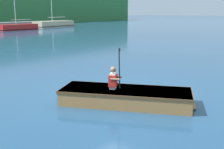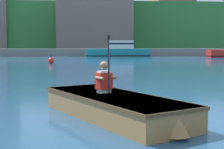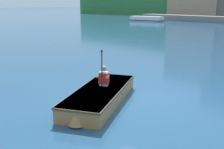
# 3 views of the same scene
# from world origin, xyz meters

# --- Properties ---
(ground_plane) EXTENTS (300.00, 300.00, 0.00)m
(ground_plane) POSITION_xyz_m (0.00, 0.00, 0.00)
(ground_plane) COLOR navy
(moored_boat_dock_west_end) EXTENTS (5.61, 2.49, 0.76)m
(moored_boat_dock_west_end) POSITION_xyz_m (-23.29, 30.09, 0.35)
(moored_boat_dock_west_end) COLOR white
(moored_boat_dock_west_end) RESTS_ON ground
(rowboat_foreground) EXTENTS (2.84, 3.79, 0.43)m
(rowboat_foreground) POSITION_xyz_m (-0.53, -0.80, 0.25)
(rowboat_foreground) COLOR #A3703D
(rowboat_foreground) RESTS_ON ground
(person_paddler) EXTENTS (0.44, 0.44, 1.15)m
(person_paddler) POSITION_xyz_m (-0.72, -0.45, 0.72)
(person_paddler) COLOR silver
(person_paddler) RESTS_ON rowboat_foreground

